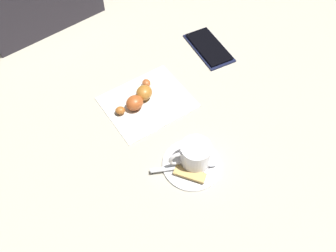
% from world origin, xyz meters
% --- Properties ---
extents(ground_plane, '(1.80, 1.80, 0.00)m').
position_xyz_m(ground_plane, '(0.00, 0.00, 0.00)').
color(ground_plane, '#AFA894').
extents(saucer, '(0.12, 0.12, 0.01)m').
position_xyz_m(saucer, '(0.10, 0.01, 0.00)').
color(saucer, silver).
rests_on(saucer, ground).
extents(espresso_cup, '(0.06, 0.09, 0.05)m').
position_xyz_m(espresso_cup, '(0.10, 0.01, 0.04)').
color(espresso_cup, silver).
rests_on(espresso_cup, saucer).
extents(teaspoon, '(0.06, 0.14, 0.01)m').
position_xyz_m(teaspoon, '(0.11, 0.01, 0.01)').
color(teaspoon, silver).
rests_on(teaspoon, saucer).
extents(sugar_packet, '(0.06, 0.06, 0.01)m').
position_xyz_m(sugar_packet, '(0.12, -0.01, 0.01)').
color(sugar_packet, tan).
rests_on(sugar_packet, saucer).
extents(napkin, '(0.18, 0.21, 0.00)m').
position_xyz_m(napkin, '(-0.10, -0.00, 0.00)').
color(napkin, silver).
rests_on(napkin, ground).
extents(croissant, '(0.08, 0.12, 0.03)m').
position_xyz_m(croissant, '(-0.11, -0.02, 0.02)').
color(croissant, '#A75C24').
rests_on(croissant, napkin).
extents(cell_phone, '(0.15, 0.08, 0.01)m').
position_xyz_m(cell_phone, '(-0.18, 0.22, 0.00)').
color(cell_phone, '#161A36').
rests_on(cell_phone, ground).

